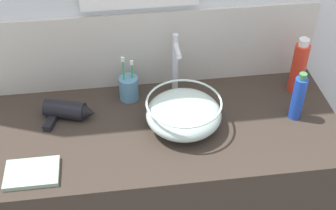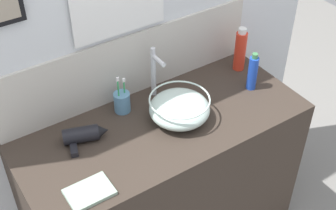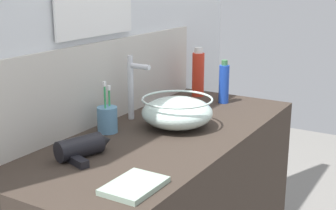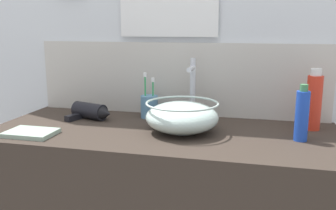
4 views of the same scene
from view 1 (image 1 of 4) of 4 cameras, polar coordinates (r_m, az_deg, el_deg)
The scene contains 9 objects.
vanity_counter at distance 2.04m, azimuth -0.68°, elevation -11.93°, with size 1.32×0.56×0.89m, color #382D26.
back_panel at distance 1.78m, azimuth -2.16°, elevation 11.81°, with size 2.15×0.10×2.42m.
glass_bowl_sink at distance 1.68m, azimuth 1.92°, elevation -1.04°, with size 0.27×0.27×0.12m.
faucet at distance 1.79m, azimuth 0.93°, elevation 5.32°, with size 0.02×0.10×0.26m.
hair_drier at distance 1.77m, azimuth -12.12°, elevation -0.69°, with size 0.20×0.14×0.07m.
toothbrush_cup at distance 1.82m, azimuth -4.81°, elevation 2.11°, with size 0.07×0.07×0.20m.
shampoo_bottle at distance 1.76m, azimuth 15.58°, elevation 0.90°, with size 0.05×0.05×0.20m.
spray_bottle at distance 1.89m, azimuth 15.65°, elevation 4.52°, with size 0.06×0.06×0.24m.
hand_towel at distance 1.61m, azimuth -16.25°, elevation -7.96°, with size 0.18×0.13×0.02m, color #99B29E.
Camera 1 is at (-0.14, -1.26, 2.04)m, focal length 50.00 mm.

